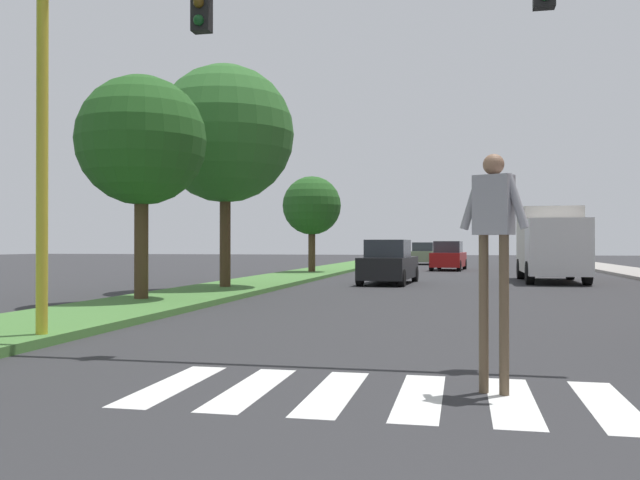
{
  "coord_description": "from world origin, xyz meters",
  "views": [
    {
      "loc": [
        -0.48,
        -0.39,
        1.55
      ],
      "look_at": [
        -3.29,
        12.85,
        1.64
      ],
      "focal_mm": 37.74,
      "sensor_mm": 36.0,
      "label": 1
    }
  ],
  "objects_px": {
    "tree_distant": "(312,206)",
    "truck_box_delivery": "(551,242)",
    "pedestrian_performer": "(494,234)",
    "tree_far": "(225,134)",
    "sedan_far_horizon": "(424,254)",
    "tree_mid": "(141,141)",
    "sedan_distant": "(449,257)",
    "sedan_midblock": "(389,263)",
    "traffic_light_gantry": "(200,55)"
  },
  "relations": [
    {
      "from": "tree_mid",
      "to": "pedestrian_performer",
      "type": "distance_m",
      "value": 12.54
    },
    {
      "from": "tree_mid",
      "to": "truck_box_delivery",
      "type": "xyz_separation_m",
      "value": [
        11.75,
        13.31,
        -2.59
      ]
    },
    {
      "from": "traffic_light_gantry",
      "to": "tree_far",
      "type": "bearing_deg",
      "value": 108.29
    },
    {
      "from": "tree_mid",
      "to": "traffic_light_gantry",
      "type": "distance_m",
      "value": 8.0
    },
    {
      "from": "tree_mid",
      "to": "sedan_midblock",
      "type": "distance_m",
      "value": 12.17
    },
    {
      "from": "sedan_distant",
      "to": "sedan_far_horizon",
      "type": "distance_m",
      "value": 11.88
    },
    {
      "from": "sedan_far_horizon",
      "to": "sedan_distant",
      "type": "bearing_deg",
      "value": -79.56
    },
    {
      "from": "pedestrian_performer",
      "to": "truck_box_delivery",
      "type": "height_order",
      "value": "truck_box_delivery"
    },
    {
      "from": "sedan_midblock",
      "to": "sedan_far_horizon",
      "type": "bearing_deg",
      "value": 90.28
    },
    {
      "from": "tree_distant",
      "to": "pedestrian_performer",
      "type": "height_order",
      "value": "tree_distant"
    },
    {
      "from": "tree_mid",
      "to": "truck_box_delivery",
      "type": "distance_m",
      "value": 17.94
    },
    {
      "from": "pedestrian_performer",
      "to": "sedan_midblock",
      "type": "xyz_separation_m",
      "value": [
        -3.16,
        19.28,
        -0.86
      ]
    },
    {
      "from": "tree_far",
      "to": "traffic_light_gantry",
      "type": "height_order",
      "value": "tree_far"
    },
    {
      "from": "tree_distant",
      "to": "pedestrian_performer",
      "type": "bearing_deg",
      "value": -73.42
    },
    {
      "from": "tree_far",
      "to": "truck_box_delivery",
      "type": "distance_m",
      "value": 14.43
    },
    {
      "from": "tree_mid",
      "to": "sedan_distant",
      "type": "relative_size",
      "value": 1.24
    },
    {
      "from": "tree_far",
      "to": "traffic_light_gantry",
      "type": "bearing_deg",
      "value": -71.71
    },
    {
      "from": "tree_mid",
      "to": "tree_far",
      "type": "bearing_deg",
      "value": 85.22
    },
    {
      "from": "tree_distant",
      "to": "sedan_midblock",
      "type": "distance_m",
      "value": 9.19
    },
    {
      "from": "tree_distant",
      "to": "sedan_midblock",
      "type": "xyz_separation_m",
      "value": [
        4.77,
        -7.36,
        -2.74
      ]
    },
    {
      "from": "tree_distant",
      "to": "traffic_light_gantry",
      "type": "height_order",
      "value": "traffic_light_gantry"
    },
    {
      "from": "tree_far",
      "to": "sedan_far_horizon",
      "type": "height_order",
      "value": "tree_far"
    },
    {
      "from": "tree_distant",
      "to": "truck_box_delivery",
      "type": "height_order",
      "value": "tree_distant"
    },
    {
      "from": "tree_far",
      "to": "traffic_light_gantry",
      "type": "xyz_separation_m",
      "value": [
        3.91,
        -11.83,
        -0.86
      ]
    },
    {
      "from": "tree_far",
      "to": "traffic_light_gantry",
      "type": "distance_m",
      "value": 12.49
    },
    {
      "from": "pedestrian_performer",
      "to": "sedan_distant",
      "type": "bearing_deg",
      "value": 91.92
    },
    {
      "from": "tree_mid",
      "to": "pedestrian_performer",
      "type": "xyz_separation_m",
      "value": [
        8.47,
        -8.88,
        -2.56
      ]
    },
    {
      "from": "tree_distant",
      "to": "truck_box_delivery",
      "type": "relative_size",
      "value": 0.79
    },
    {
      "from": "tree_distant",
      "to": "sedan_distant",
      "type": "bearing_deg",
      "value": 47.31
    },
    {
      "from": "sedan_far_horizon",
      "to": "tree_mid",
      "type": "bearing_deg",
      "value": -98.0
    },
    {
      "from": "pedestrian_performer",
      "to": "truck_box_delivery",
      "type": "bearing_deg",
      "value": 81.59
    },
    {
      "from": "tree_distant",
      "to": "tree_mid",
      "type": "bearing_deg",
      "value": -91.72
    },
    {
      "from": "traffic_light_gantry",
      "to": "truck_box_delivery",
      "type": "distance_m",
      "value": 21.53
    },
    {
      "from": "sedan_midblock",
      "to": "sedan_far_horizon",
      "type": "height_order",
      "value": "sedan_midblock"
    },
    {
      "from": "tree_distant",
      "to": "tree_far",
      "type": "bearing_deg",
      "value": -90.48
    },
    {
      "from": "sedan_distant",
      "to": "sedan_far_horizon",
      "type": "height_order",
      "value": "sedan_distant"
    },
    {
      "from": "tree_far",
      "to": "sedan_midblock",
      "type": "relative_size",
      "value": 1.61
    },
    {
      "from": "pedestrian_performer",
      "to": "sedan_midblock",
      "type": "relative_size",
      "value": 0.54
    },
    {
      "from": "sedan_distant",
      "to": "truck_box_delivery",
      "type": "xyz_separation_m",
      "value": [
        4.42,
        -11.82,
        0.83
      ]
    },
    {
      "from": "tree_mid",
      "to": "pedestrian_performer",
      "type": "height_order",
      "value": "tree_mid"
    },
    {
      "from": "tree_distant",
      "to": "sedan_distant",
      "type": "xyz_separation_m",
      "value": [
        6.8,
        7.37,
        -2.74
      ]
    },
    {
      "from": "tree_distant",
      "to": "truck_box_delivery",
      "type": "distance_m",
      "value": 12.22
    },
    {
      "from": "pedestrian_performer",
      "to": "sedan_midblock",
      "type": "height_order",
      "value": "pedestrian_performer"
    },
    {
      "from": "tree_mid",
      "to": "sedan_far_horizon",
      "type": "relative_size",
      "value": 1.26
    },
    {
      "from": "tree_mid",
      "to": "traffic_light_gantry",
      "type": "relative_size",
      "value": 0.65
    },
    {
      "from": "tree_mid",
      "to": "sedan_distant",
      "type": "xyz_separation_m",
      "value": [
        7.33,
        25.13,
        -3.42
      ]
    },
    {
      "from": "sedan_midblock",
      "to": "sedan_far_horizon",
      "type": "xyz_separation_m",
      "value": [
        -0.13,
        26.41,
        -0.01
      ]
    },
    {
      "from": "sedan_midblock",
      "to": "sedan_far_horizon",
      "type": "relative_size",
      "value": 1.0
    },
    {
      "from": "pedestrian_performer",
      "to": "truck_box_delivery",
      "type": "distance_m",
      "value": 22.44
    },
    {
      "from": "pedestrian_performer",
      "to": "sedan_distant",
      "type": "relative_size",
      "value": 0.54
    }
  ]
}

